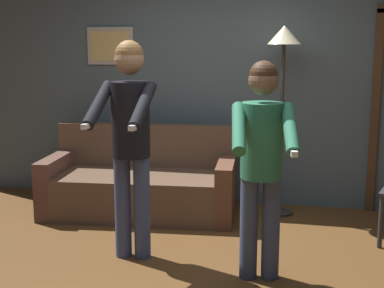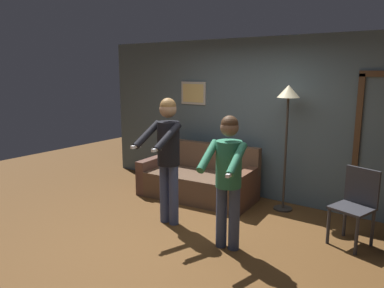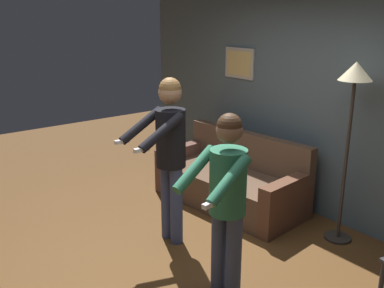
{
  "view_description": "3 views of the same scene",
  "coord_description": "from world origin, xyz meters",
  "px_view_note": "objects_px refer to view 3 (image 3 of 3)",
  "views": [
    {
      "loc": [
        0.86,
        -3.64,
        1.7
      ],
      "look_at": [
        0.01,
        0.17,
        0.97
      ],
      "focal_mm": 50.0,
      "sensor_mm": 36.0,
      "label": 1
    },
    {
      "loc": [
        2.62,
        -3.53,
        2.08
      ],
      "look_at": [
        0.01,
        0.1,
        1.2
      ],
      "focal_mm": 35.0,
      "sensor_mm": 36.0,
      "label": 2
    },
    {
      "loc": [
        2.85,
        -2.09,
        2.31
      ],
      "look_at": [
        -0.17,
        0.28,
        1.14
      ],
      "focal_mm": 40.0,
      "sensor_mm": 36.0,
      "label": 3
    }
  ],
  "objects_px": {
    "person_standing_left": "(169,146)",
    "person_standing_right": "(226,192)",
    "couch": "(231,182)",
    "torchiere_lamp": "(353,95)"
  },
  "relations": [
    {
      "from": "person_standing_left",
      "to": "person_standing_right",
      "type": "relative_size",
      "value": 1.09
    },
    {
      "from": "couch",
      "to": "person_standing_right",
      "type": "xyz_separation_m",
      "value": [
        1.33,
        -1.32,
        0.67
      ]
    },
    {
      "from": "person_standing_left",
      "to": "couch",
      "type": "bearing_deg",
      "value": 104.38
    },
    {
      "from": "couch",
      "to": "torchiere_lamp",
      "type": "distance_m",
      "value": 1.9
    },
    {
      "from": "couch",
      "to": "person_standing_left",
      "type": "relative_size",
      "value": 1.14
    },
    {
      "from": "couch",
      "to": "person_standing_left",
      "type": "bearing_deg",
      "value": -75.62
    },
    {
      "from": "person_standing_left",
      "to": "person_standing_right",
      "type": "bearing_deg",
      "value": -9.48
    },
    {
      "from": "torchiere_lamp",
      "to": "couch",
      "type": "bearing_deg",
      "value": -168.49
    },
    {
      "from": "couch",
      "to": "person_standing_right",
      "type": "bearing_deg",
      "value": -44.71
    },
    {
      "from": "person_standing_left",
      "to": "person_standing_right",
      "type": "xyz_separation_m",
      "value": [
        1.04,
        -0.17,
        -0.1
      ]
    }
  ]
}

